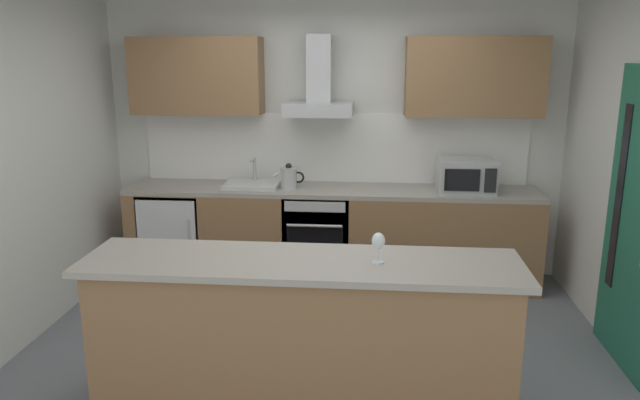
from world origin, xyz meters
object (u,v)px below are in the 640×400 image
at_px(oven, 318,234).
at_px(sink, 252,184).
at_px(refrigerator, 177,234).
at_px(microwave, 466,176).
at_px(wine_glass, 378,242).
at_px(kettle, 289,178).
at_px(range_hood, 319,90).

relative_size(oven, sink, 1.60).
relative_size(refrigerator, sink, 1.70).
bearing_deg(oven, sink, 178.97).
xyz_separation_m(microwave, sink, (-1.95, 0.04, -0.12)).
relative_size(refrigerator, wine_glass, 4.78).
bearing_deg(wine_glass, microwave, 69.26).
height_order(microwave, wine_glass, microwave).
relative_size(microwave, kettle, 1.73).
relative_size(microwave, wine_glass, 2.81).
height_order(refrigerator, sink, sink).
bearing_deg(kettle, range_hood, 31.80).
xyz_separation_m(oven, refrigerator, (-1.36, -0.00, -0.03)).
relative_size(microwave, sink, 1.00).
distance_m(oven, wine_glass, 2.27).
bearing_deg(microwave, refrigerator, 179.47).
bearing_deg(kettle, oven, 7.29).
xyz_separation_m(kettle, range_hood, (0.26, 0.16, 0.78)).
xyz_separation_m(range_hood, wine_glass, (0.54, -2.24, -0.71)).
xyz_separation_m(oven, kettle, (-0.26, -0.03, 0.55)).
distance_m(microwave, range_hood, 1.53).
height_order(refrigerator, kettle, kettle).
xyz_separation_m(refrigerator, range_hood, (1.36, 0.13, 1.36)).
xyz_separation_m(microwave, wine_glass, (-0.79, -2.09, 0.03)).
bearing_deg(sink, refrigerator, -178.95).
distance_m(kettle, range_hood, 0.84).
xyz_separation_m(sink, range_hood, (0.61, 0.12, 0.86)).
bearing_deg(oven, microwave, -1.20).
bearing_deg(range_hood, microwave, -6.73).
xyz_separation_m(refrigerator, microwave, (2.70, -0.03, 0.62)).
xyz_separation_m(oven, wine_glass, (0.54, -2.11, 0.62)).
height_order(oven, kettle, kettle).
height_order(oven, microwave, microwave).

